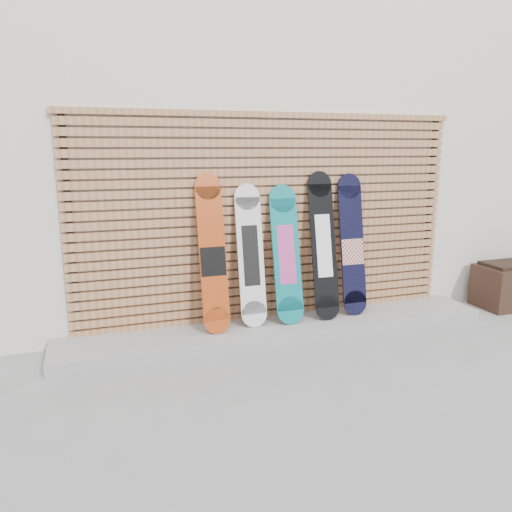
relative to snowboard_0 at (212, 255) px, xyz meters
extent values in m
plane|color=gray|center=(0.85, -0.76, -0.89)|extent=(80.00, 80.00, 0.00)
cube|color=silver|center=(1.35, 2.74, 0.91)|extent=(12.00, 5.00, 3.60)
cube|color=gray|center=(0.70, -0.08, -0.83)|extent=(4.60, 0.70, 0.12)
cube|color=#A36A43|center=(0.70, 0.21, -0.76)|extent=(4.20, 0.05, 0.08)
cube|color=#A36A43|center=(0.70, 0.21, -0.66)|extent=(4.20, 0.05, 0.08)
cube|color=#A36A43|center=(0.70, 0.21, -0.56)|extent=(4.20, 0.05, 0.07)
cube|color=#A36A43|center=(0.70, 0.21, -0.47)|extent=(4.20, 0.05, 0.07)
cube|color=#A36A43|center=(0.70, 0.21, -0.37)|extent=(4.20, 0.05, 0.07)
cube|color=#A36A43|center=(0.70, 0.21, -0.27)|extent=(4.20, 0.05, 0.07)
cube|color=#A36A43|center=(0.70, 0.21, -0.17)|extent=(4.20, 0.05, 0.07)
cube|color=#A36A43|center=(0.70, 0.21, -0.08)|extent=(4.20, 0.05, 0.07)
cube|color=#A36A43|center=(0.70, 0.21, 0.02)|extent=(4.20, 0.05, 0.07)
cube|color=#A36A43|center=(0.70, 0.21, 0.12)|extent=(4.20, 0.05, 0.08)
cube|color=#A36A43|center=(0.70, 0.21, 0.21)|extent=(4.20, 0.05, 0.08)
cube|color=#A36A43|center=(0.70, 0.21, 0.31)|extent=(4.20, 0.05, 0.08)
cube|color=#A36A43|center=(0.70, 0.21, 0.41)|extent=(4.20, 0.05, 0.08)
cube|color=#A36A43|center=(0.70, 0.21, 0.50)|extent=(4.20, 0.05, 0.08)
cube|color=#A36A43|center=(0.70, 0.21, 0.60)|extent=(4.20, 0.05, 0.08)
cube|color=#A36A43|center=(0.70, 0.21, 0.70)|extent=(4.20, 0.05, 0.08)
cube|color=#A36A43|center=(0.70, 0.21, 0.80)|extent=(4.20, 0.05, 0.08)
cube|color=#A36A43|center=(0.70, 0.21, 0.89)|extent=(4.20, 0.05, 0.08)
cube|color=#A36A43|center=(0.70, 0.21, 0.99)|extent=(4.20, 0.05, 0.08)
cube|color=#A36A43|center=(0.70, 0.21, 1.09)|extent=(4.20, 0.05, 0.08)
cube|color=#A36A43|center=(0.70, 0.21, 1.18)|extent=(4.20, 0.05, 0.08)
cube|color=#A36A43|center=(0.70, 0.21, 1.28)|extent=(4.20, 0.05, 0.08)
cube|color=black|center=(-1.32, 0.24, 0.22)|extent=(0.06, 0.04, 2.23)
cube|color=black|center=(2.72, 0.24, 0.22)|extent=(0.06, 0.04, 2.23)
cube|color=#A36A43|center=(0.70, 0.21, 1.37)|extent=(4.26, 0.07, 0.06)
cube|color=#AD3E12|center=(0.00, 0.00, 0.01)|extent=(0.27, 0.31, 1.31)
cylinder|color=#AD3E12|center=(0.00, -0.14, -0.64)|extent=(0.27, 0.08, 0.27)
cylinder|color=#AD3E12|center=(0.00, 0.15, 0.67)|extent=(0.27, 0.08, 0.27)
cube|color=black|center=(0.00, -0.01, -0.07)|extent=(0.26, 0.09, 0.29)
cube|color=silver|center=(0.41, 0.04, -0.05)|extent=(0.27, 0.25, 1.19)
cylinder|color=silver|center=(0.41, -0.08, -0.64)|extent=(0.27, 0.07, 0.27)
cylinder|color=silver|center=(0.41, 0.15, 0.55)|extent=(0.27, 0.07, 0.27)
cube|color=black|center=(0.41, 0.04, -0.05)|extent=(0.17, 0.14, 0.62)
cube|color=#0C7279|center=(0.80, 0.01, -0.06)|extent=(0.30, 0.29, 1.15)
cylinder|color=#0C7279|center=(0.80, -0.12, -0.63)|extent=(0.30, 0.09, 0.29)
cylinder|color=#0C7279|center=(0.80, 0.14, 0.52)|extent=(0.30, 0.09, 0.29)
cube|color=#D64BA0|center=(0.80, 0.01, -0.06)|extent=(0.18, 0.17, 0.61)
cube|color=black|center=(1.23, 0.01, 0.01)|extent=(0.28, 0.30, 1.30)
cylinder|color=black|center=(1.23, -0.13, -0.64)|extent=(0.28, 0.08, 0.28)
cylinder|color=black|center=(1.23, 0.15, 0.66)|extent=(0.28, 0.08, 0.28)
cube|color=white|center=(1.23, 0.01, 0.01)|extent=(0.17, 0.17, 0.66)
cube|color=black|center=(1.59, 0.03, 0.00)|extent=(0.28, 0.26, 1.27)
cylinder|color=black|center=(1.59, -0.09, -0.64)|extent=(0.28, 0.07, 0.28)
cylinder|color=black|center=(1.59, 0.15, 0.63)|extent=(0.28, 0.07, 0.28)
cube|color=silver|center=(1.59, 0.02, -0.08)|extent=(0.26, 0.08, 0.28)
camera|label=1|loc=(-1.15, -4.73, 1.05)|focal=35.00mm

